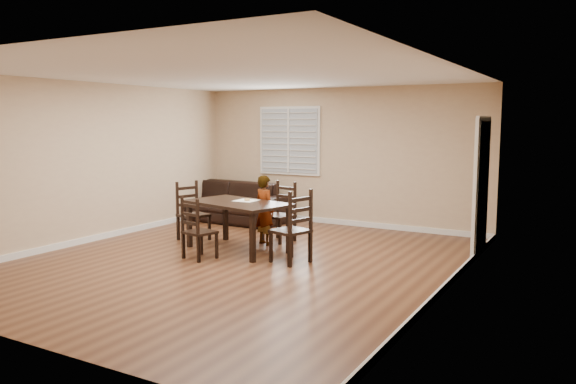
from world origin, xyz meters
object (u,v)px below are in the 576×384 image
object	(u,v)px
dining_table	(238,207)
sofa	(224,201)
child	(265,210)
chair_left	(190,213)
chair_near	(284,214)
donut	(247,199)
chair_far	(194,232)
chair_right	(297,231)

from	to	relation	value
dining_table	sofa	bearing A→B (deg)	144.14
child	chair_left	bearing A→B (deg)	33.53
dining_table	sofa	world-z (taller)	sofa
chair_left	child	bearing A→B (deg)	-60.85
sofa	chair_near	bearing A→B (deg)	-25.66
dining_table	donut	world-z (taller)	donut
chair_far	donut	world-z (taller)	chair_far
chair_near	chair_left	xyz separation A→B (m)	(-1.47, -0.72, -0.00)
chair_far	chair_right	bearing A→B (deg)	-146.17
chair_far	donut	distance (m)	1.12
chair_right	donut	world-z (taller)	chair_right
chair_near	child	size ratio (longest dim) A/B	0.88
chair_left	donut	size ratio (longest dim) A/B	10.39
dining_table	chair_right	world-z (taller)	chair_right
chair_right	sofa	size ratio (longest dim) A/B	0.39
dining_table	chair_right	distance (m)	1.29
dining_table	chair_right	bearing A→B (deg)	-0.28
chair_left	donut	world-z (taller)	chair_left
child	donut	bearing A→B (deg)	101.25
dining_table	child	distance (m)	0.61
chair_near	child	world-z (taller)	child
chair_far	chair_left	bearing A→B (deg)	-35.18
chair_near	chair_left	distance (m)	1.64
chair_far	chair_near	bearing A→B (deg)	-90.27
chair_right	donut	size ratio (longest dim) A/B	11.05
child	donut	world-z (taller)	child
sofa	donut	bearing A→B (deg)	-43.32
chair_left	child	distance (m)	1.40
child	sofa	world-z (taller)	child
chair_right	chair_near	bearing A→B (deg)	-127.08
chair_near	donut	xyz separation A→B (m)	(-0.18, -0.85, 0.34)
dining_table	chair_far	size ratio (longest dim) A/B	1.97
chair_right	child	distance (m)	1.41
chair_far	sofa	xyz separation A→B (m)	(-1.65, 3.01, -0.02)
donut	dining_table	bearing A→B (deg)	-109.89
chair_far	chair_left	distance (m)	1.54
chair_far	chair_left	xyz separation A→B (m)	(-1.02, 1.15, 0.04)
dining_table	donut	size ratio (longest dim) A/B	18.84
sofa	chair_right	bearing A→B (deg)	-35.92
child	sofa	xyz separation A→B (m)	(-1.99, 1.57, -0.18)
child	chair_far	bearing A→B (deg)	98.41
chair_far	child	xyz separation A→B (m)	(0.34, 1.43, 0.16)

